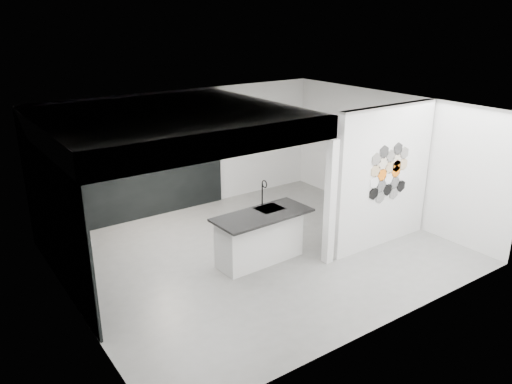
% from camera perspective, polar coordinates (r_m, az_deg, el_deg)
% --- Properties ---
extents(floor, '(7.00, 6.00, 0.01)m').
position_cam_1_polar(floor, '(9.76, 0.53, -7.00)').
color(floor, slate).
extents(partition_panel, '(2.45, 0.15, 2.80)m').
position_cam_1_polar(partition_panel, '(9.97, 14.45, 1.65)').
color(partition_panel, silver).
rests_on(partition_panel, floor).
extents(bay_clad_back, '(4.40, 0.04, 2.35)m').
position_cam_1_polar(bay_clad_back, '(11.22, -13.83, 2.50)').
color(bay_clad_back, black).
rests_on(bay_clad_back, floor).
extents(bay_clad_left, '(0.04, 4.00, 2.35)m').
position_cam_1_polar(bay_clad_left, '(8.85, -22.10, -3.06)').
color(bay_clad_left, black).
rests_on(bay_clad_left, floor).
extents(bulkhead, '(4.40, 4.00, 0.40)m').
position_cam_1_polar(bulkhead, '(9.12, -9.87, 7.82)').
color(bulkhead, silver).
rests_on(bulkhead, corner_column).
extents(corner_column, '(0.16, 0.16, 2.35)m').
position_cam_1_polar(corner_column, '(9.07, 8.47, -1.24)').
color(corner_column, silver).
rests_on(corner_column, floor).
extents(fascia_beam, '(4.40, 0.16, 0.40)m').
position_cam_1_polar(fascia_beam, '(7.47, -3.45, 5.47)').
color(fascia_beam, silver).
rests_on(fascia_beam, corner_column).
extents(wall_basin, '(0.40, 0.60, 0.12)m').
position_cam_1_polar(wall_basin, '(8.84, -20.08, -5.12)').
color(wall_basin, silver).
rests_on(wall_basin, bay_clad_left).
extents(display_shelf, '(3.00, 0.15, 0.04)m').
position_cam_1_polar(display_shelf, '(11.12, -13.20, 3.08)').
color(display_shelf, black).
rests_on(display_shelf, bay_clad_back).
extents(kitchen_island, '(1.88, 0.89, 1.49)m').
position_cam_1_polar(kitchen_island, '(9.26, 0.43, -5.09)').
color(kitchen_island, silver).
rests_on(kitchen_island, floor).
extents(stockpot, '(0.22, 0.22, 0.18)m').
position_cam_1_polar(stockpot, '(10.70, -19.92, 2.35)').
color(stockpot, black).
rests_on(stockpot, display_shelf).
extents(kettle, '(0.18, 0.18, 0.14)m').
position_cam_1_polar(kettle, '(11.58, -7.71, 4.52)').
color(kettle, black).
rests_on(kettle, display_shelf).
extents(glass_bowl, '(0.16, 0.16, 0.09)m').
position_cam_1_polar(glass_bowl, '(11.65, -7.08, 4.52)').
color(glass_bowl, gray).
rests_on(glass_bowl, display_shelf).
extents(glass_vase, '(0.15, 0.15, 0.16)m').
position_cam_1_polar(glass_vase, '(11.64, -7.09, 4.69)').
color(glass_vase, gray).
rests_on(glass_vase, display_shelf).
extents(bottle_dark, '(0.06, 0.06, 0.14)m').
position_cam_1_polar(bottle_dark, '(10.99, -14.82, 3.22)').
color(bottle_dark, black).
rests_on(bottle_dark, display_shelf).
extents(utensil_cup, '(0.10, 0.10, 0.11)m').
position_cam_1_polar(utensil_cup, '(10.84, -17.25, 2.68)').
color(utensil_cup, black).
rests_on(utensil_cup, display_shelf).
extents(hex_tile_cluster, '(1.04, 0.02, 1.16)m').
position_cam_1_polar(hex_tile_cluster, '(9.91, 15.00, 2.13)').
color(hex_tile_cluster, black).
rests_on(hex_tile_cluster, partition_panel).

